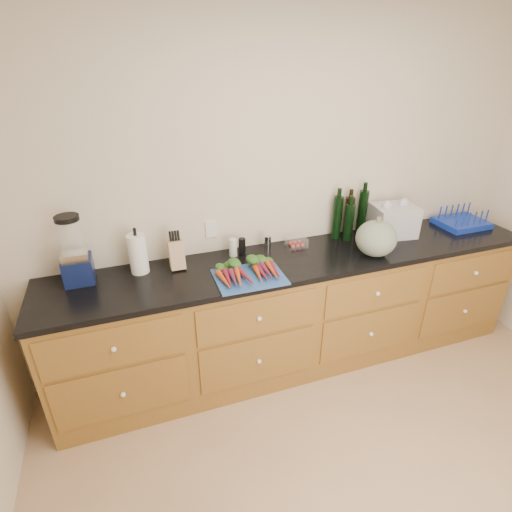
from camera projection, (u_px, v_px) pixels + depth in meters
name	position (u px, v px, depth m)	size (l,w,h in m)	color
ground	(394.00, 507.00, 2.22)	(4.00, 4.00, 0.00)	tan
wall_back	(287.00, 195.00, 2.99)	(4.10, 0.05, 2.60)	beige
cabinets	(300.00, 313.00, 3.10)	(3.60, 0.64, 0.90)	brown
countertop	(303.00, 259.00, 2.89)	(3.64, 0.62, 0.04)	black
cutting_board	(249.00, 277.00, 2.61)	(0.45, 0.34, 0.01)	#285198
carrots	(247.00, 269.00, 2.63)	(0.42, 0.31, 0.06)	#CA4817
squash	(376.00, 238.00, 2.85)	(0.29, 0.29, 0.26)	slate
blender_appliance	(75.00, 254.00, 2.48)	(0.18, 0.18, 0.45)	#0E1743
paper_towel	(138.00, 254.00, 2.62)	(0.12, 0.12, 0.27)	white
knife_block	(177.00, 254.00, 2.70)	(0.10, 0.10, 0.20)	tan
grinder_salt	(233.00, 248.00, 2.86)	(0.06, 0.06, 0.13)	silver
grinder_pepper	(242.00, 247.00, 2.89)	(0.05, 0.05, 0.13)	black
canister_chrome	(268.00, 243.00, 2.95)	(0.05, 0.05, 0.12)	silver
tomato_box	(296.00, 242.00, 3.02)	(0.15, 0.12, 0.07)	white
bottles	(349.00, 217.00, 3.13)	(0.30, 0.15, 0.36)	black
grocery_bag	(393.00, 220.00, 3.18)	(0.33, 0.27, 0.24)	silver
dish_rack	(462.00, 221.00, 3.38)	(0.39, 0.31, 0.15)	#132EA8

